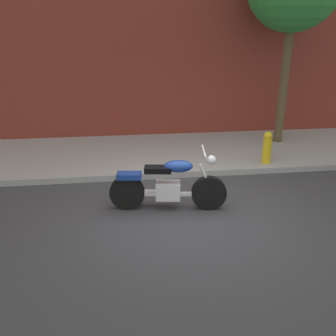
{
  "coord_description": "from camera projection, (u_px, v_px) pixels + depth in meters",
  "views": [
    {
      "loc": [
        -1.13,
        -5.69,
        3.04
      ],
      "look_at": [
        -0.36,
        0.21,
        0.8
      ],
      "focal_mm": 38.34,
      "sensor_mm": 36.0,
      "label": 1
    }
  ],
  "objects": [
    {
      "name": "building_facade",
      "position": [
        157.0,
        7.0,
        10.01
      ],
      "size": [
        25.95,
        0.5,
        7.48
      ],
      "primitive_type": "cube",
      "color": "maroon",
      "rests_on": "ground"
    },
    {
      "name": "sidewalk",
      "position": [
        166.0,
        153.0,
        9.53
      ],
      "size": [
        25.95,
        3.29,
        0.14
      ],
      "primitive_type": "cube",
      "color": "#9A9A9A",
      "rests_on": "ground"
    },
    {
      "name": "motorcycle",
      "position": [
        168.0,
        186.0,
        6.48
      ],
      "size": [
        2.13,
        0.73,
        1.13
      ],
      "color": "black",
      "rests_on": "ground"
    },
    {
      "name": "fire_hydrant",
      "position": [
        266.0,
        150.0,
        8.47
      ],
      "size": [
        0.2,
        0.2,
        0.91
      ],
      "color": "gold",
      "rests_on": "ground"
    },
    {
      "name": "ground_plane",
      "position": [
        189.0,
        213.0,
        6.49
      ],
      "size": [
        60.0,
        60.0,
        0.0
      ],
      "primitive_type": "plane",
      "color": "#38383D"
    }
  ]
}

